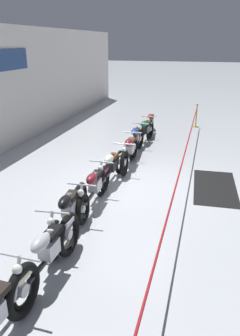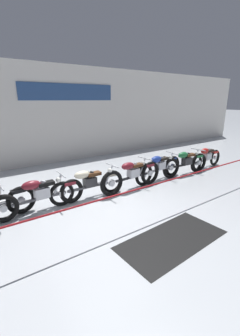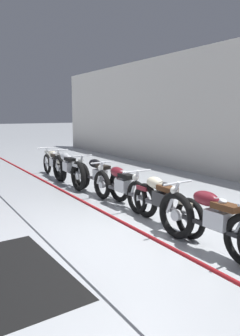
% 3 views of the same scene
% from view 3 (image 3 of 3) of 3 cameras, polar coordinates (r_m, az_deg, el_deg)
% --- Properties ---
extents(ground_plane, '(120.00, 120.00, 0.00)m').
position_cam_3_polar(ground_plane, '(5.87, 2.38, -10.97)').
color(ground_plane, '#B2B7BC').
extents(motorcycle_cream_0, '(2.20, 0.62, 0.92)m').
position_cam_3_polar(motorcycle_cream_0, '(10.76, -11.44, 0.85)').
color(motorcycle_cream_0, black).
rests_on(motorcycle_cream_0, ground).
extents(motorcycle_silver_1, '(2.30, 0.62, 0.98)m').
position_cam_3_polar(motorcycle_silver_1, '(9.44, -9.10, -0.14)').
color(motorcycle_silver_1, black).
rests_on(motorcycle_silver_1, ground).
extents(motorcycle_black_2, '(2.41, 0.62, 0.94)m').
position_cam_3_polar(motorcycle_black_2, '(8.31, -3.70, -1.50)').
color(motorcycle_black_2, black).
rests_on(motorcycle_black_2, ground).
extents(motorcycle_maroon_3, '(2.39, 0.62, 0.92)m').
position_cam_3_polar(motorcycle_maroon_3, '(7.20, 0.27, -3.32)').
color(motorcycle_maroon_3, black).
rests_on(motorcycle_maroon_3, ground).
extents(motorcycle_cream_4, '(2.27, 0.62, 0.92)m').
position_cam_3_polar(motorcycle_cream_4, '(6.12, 7.05, -5.60)').
color(motorcycle_cream_4, black).
rests_on(motorcycle_cream_4, ground).
extents(motorcycle_maroon_5, '(2.37, 0.62, 0.97)m').
position_cam_3_polar(motorcycle_maroon_5, '(5.00, 16.10, -9.16)').
color(motorcycle_maroon_5, black).
rests_on(motorcycle_maroon_5, ground).
extents(stanchion_far_left, '(14.12, 0.28, 1.05)m').
position_cam_3_polar(stanchion_far_left, '(6.50, -14.83, -2.22)').
color(stanchion_far_left, gold).
rests_on(stanchion_far_left, ground).
extents(floor_banner, '(2.39, 1.21, 0.01)m').
position_cam_3_polar(floor_banner, '(4.69, -17.43, -16.87)').
color(floor_banner, black).
rests_on(floor_banner, ground).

